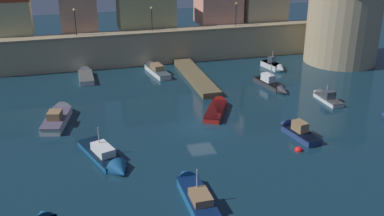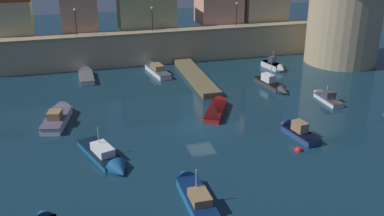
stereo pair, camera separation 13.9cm
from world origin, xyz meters
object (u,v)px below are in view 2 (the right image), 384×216
at_px(moored_boat_6, 194,193).
at_px(moored_boat_12, 275,66).
at_px(moored_boat_5, 155,69).
at_px(moored_boat_11, 295,130).
at_px(quay_lamp_2, 237,10).
at_px(moored_boat_7, 273,85).
at_px(moored_boat_9, 325,97).
at_px(moored_boat_8, 59,115).
at_px(mooring_buoy_0, 298,151).
at_px(moored_boat_10, 217,107).
at_px(fortress_tower, 344,22).
at_px(quay_lamp_1, 152,15).
at_px(moored_boat_1, 86,75).
at_px(quay_lamp_0, 75,18).
at_px(moored_boat_2, 108,159).

relative_size(moored_boat_6, moored_boat_12, 1.67).
bearing_deg(moored_boat_12, moored_boat_5, -114.46).
bearing_deg(moored_boat_11, quay_lamp_2, -18.26).
xyz_separation_m(moored_boat_6, moored_boat_12, (18.60, 26.73, 0.01)).
height_order(moored_boat_7, moored_boat_9, moored_boat_7).
relative_size(moored_boat_7, moored_boat_9, 1.23).
distance_m(moored_boat_6, moored_boat_8, 19.35).
bearing_deg(moored_boat_7, mooring_buoy_0, -27.11).
bearing_deg(moored_boat_8, moored_boat_10, -83.21).
xyz_separation_m(moored_boat_7, moored_boat_11, (-3.29, -12.17, -0.01)).
distance_m(fortress_tower, moored_boat_6, 40.33).
height_order(moored_boat_5, moored_boat_10, moored_boat_5).
height_order(quay_lamp_1, moored_boat_1, quay_lamp_1).
xyz_separation_m(quay_lamp_0, quay_lamp_1, (10.02, 0.00, -0.14)).
xyz_separation_m(moored_boat_1, moored_boat_2, (0.50, -22.98, -0.00)).
distance_m(fortress_tower, moored_boat_7, 16.57).
relative_size(quay_lamp_2, moored_boat_9, 0.64).
distance_m(quay_lamp_1, moored_boat_1, 12.07).
bearing_deg(fortress_tower, quay_lamp_2, 154.86).
bearing_deg(mooring_buoy_0, moored_boat_8, 148.27).
bearing_deg(moored_boat_10, fortress_tower, -32.78).
bearing_deg(mooring_buoy_0, moored_boat_1, 123.27).
distance_m(fortress_tower, quay_lamp_0, 35.98).
xyz_separation_m(moored_boat_2, moored_boat_5, (8.39, 22.68, 0.11)).
xyz_separation_m(fortress_tower, quay_lamp_0, (-35.41, 6.25, 1.24)).
bearing_deg(moored_boat_12, quay_lamp_2, -171.12).
xyz_separation_m(moored_boat_2, moored_boat_6, (5.42, -7.00, 0.14)).
xyz_separation_m(moored_boat_6, moored_boat_7, (15.20, 19.94, -0.03)).
height_order(quay_lamp_1, moored_boat_6, quay_lamp_1).
bearing_deg(moored_boat_9, moored_boat_2, 106.58).
height_order(moored_boat_10, moored_boat_11, moored_boat_11).
bearing_deg(moored_boat_1, moored_boat_10, -139.41).
bearing_deg(moored_boat_5, moored_boat_1, 78.57).
height_order(quay_lamp_1, moored_boat_12, quay_lamp_1).
xyz_separation_m(quay_lamp_1, moored_boat_11, (8.36, -26.10, -6.30)).
xyz_separation_m(moored_boat_1, moored_boat_7, (21.12, -10.04, 0.11)).
relative_size(quay_lamp_2, moored_boat_1, 0.53).
bearing_deg(moored_boat_2, quay_lamp_0, 163.40).
bearing_deg(moored_boat_11, moored_boat_8, 56.21).
bearing_deg(quay_lamp_0, fortress_tower, -10.01).
relative_size(moored_boat_8, moored_boat_11, 1.36).
distance_m(moored_boat_5, moored_boat_9, 21.89).
relative_size(fortress_tower, quay_lamp_2, 3.39).
xyz_separation_m(moored_boat_5, moored_boat_8, (-12.20, -12.68, 0.03)).
bearing_deg(moored_boat_9, quay_lamp_2, 9.35).
distance_m(moored_boat_5, moored_boat_8, 17.60).
relative_size(moored_boat_1, moored_boat_12, 1.44).
height_order(quay_lamp_2, mooring_buoy_0, quay_lamp_2).
distance_m(moored_boat_7, mooring_buoy_0, 15.90).
bearing_deg(quay_lamp_0, moored_boat_8, -99.31).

